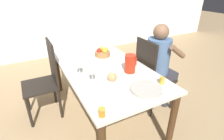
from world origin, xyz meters
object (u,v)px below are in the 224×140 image
Objects in this scene: serving_tray at (146,89)px; bread_plate at (112,78)px; chair_opposite at (45,79)px; wine_glass_juice at (92,71)px; fruit_bowl at (103,53)px; wine_glass_water at (79,64)px; jam_jar_amber at (162,80)px; teacup_near_person at (99,90)px; jam_jar_red at (102,112)px; chair_person_side at (151,74)px; red_pitcher at (130,64)px; person_seated at (160,61)px.

bread_plate reaches higher than serving_tray.
chair_opposite is 5.33× the size of wine_glass_juice.
serving_tray is 0.97m from fruit_bowl.
wine_glass_water reaches higher than jam_jar_amber.
teacup_near_person is 0.63m from jam_jar_amber.
teacup_near_person is at bearing -81.29° from wine_glass_water.
wine_glass_juice is at bearing 87.02° from teacup_near_person.
wine_glass_juice is at bearing 75.71° from jam_jar_red.
jam_jar_red is (-0.05, -0.68, -0.10)m from wine_glass_water.
chair_person_side reaches higher than red_pitcher.
person_seated is at bearing 13.31° from bread_plate.
wine_glass_water is 0.93× the size of fruit_bowl.
chair_opposite reaches higher than bread_plate.
serving_tray is at bearing -144.25° from chair_opposite.
fruit_bowl is at bearing -131.57° from chair_person_side.
teacup_near_person is 0.72× the size of bread_plate.
wine_glass_water is 0.73m from serving_tray.
teacup_near_person is (-0.90, -0.34, 0.23)m from chair_person_side.
red_pitcher reaches higher than jam_jar_red.
chair_opposite is 1.23m from jam_jar_red.
red_pitcher is 1.07× the size of wine_glass_juice.
wine_glass_juice is at bearing -79.80° from chair_person_side.
red_pitcher is at bearing 3.86° from wine_glass_juice.
teacup_near_person is 0.24m from bread_plate.
wine_glass_juice is (0.38, -0.70, 0.34)m from chair_opposite.
person_seated is at bearing 7.74° from wine_glass_juice.
person_seated is at bearing -3.61° from wine_glass_water.
wine_glass_water is at bearing -93.61° from person_seated.
chair_person_side is at bearing 17.02° from bread_plate.
jam_jar_red is (-0.12, -0.48, -0.10)m from wine_glass_juice.
wine_glass_juice is at bearing -122.87° from fruit_bowl.
chair_opposite reaches higher than fruit_bowl.
jam_jar_amber is at bearing 11.92° from jam_jar_red.
serving_tray is at bearing -171.49° from jam_jar_amber.
bread_plate is (0.20, 0.13, 0.00)m from teacup_near_person.
chair_opposite is at bearing 125.75° from serving_tray.
person_seated is at bearing 50.01° from jam_jar_amber.
bread_plate is at bearing -72.98° from chair_person_side.
person_seated is 5.86× the size of fruit_bowl.
chair_person_side reaches higher than bread_plate.
jam_jar_amber is at bearing -77.43° from fruit_bowl.
chair_opposite is 5.32× the size of wine_glass_water.
teacup_near_person is (-0.01, -0.18, -0.11)m from wine_glass_juice.
chair_opposite is at bearing 173.37° from fruit_bowl.
red_pitcher is at bearing -128.44° from chair_opposite.
chair_opposite is 4.95× the size of fruit_bowl.
person_seated is 0.55m from red_pitcher.
wine_glass_water is 0.21m from wine_glass_juice.
teacup_near_person is at bearing -69.13° from chair_person_side.
serving_tray is (-0.61, -0.50, 0.03)m from person_seated.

